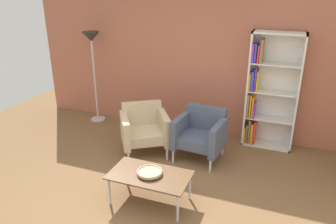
# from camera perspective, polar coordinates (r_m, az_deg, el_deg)

# --- Properties ---
(ground_plane) EXTENTS (8.32, 8.32, 0.00)m
(ground_plane) POSITION_cam_1_polar(r_m,az_deg,el_deg) (4.32, -4.49, -15.74)
(ground_plane) COLOR brown
(brick_back_panel) EXTENTS (6.40, 0.12, 2.90)m
(brick_back_panel) POSITION_cam_1_polar(r_m,az_deg,el_deg) (5.85, 5.57, 10.20)
(brick_back_panel) COLOR #B2664C
(brick_back_panel) RESTS_ON ground_plane
(bookshelf_tall) EXTENTS (0.80, 0.30, 1.90)m
(bookshelf_tall) POSITION_cam_1_polar(r_m,az_deg,el_deg) (5.59, 16.69, 3.20)
(bookshelf_tall) COLOR silver
(bookshelf_tall) RESTS_ON ground_plane
(coffee_table_low) EXTENTS (1.00, 0.56, 0.40)m
(coffee_table_low) POSITION_cam_1_polar(r_m,az_deg,el_deg) (4.17, -3.16, -11.04)
(coffee_table_low) COLOR brown
(coffee_table_low) RESTS_ON ground_plane
(decorative_bowl) EXTENTS (0.32, 0.32, 0.05)m
(decorative_bowl) POSITION_cam_1_polar(r_m,az_deg,el_deg) (4.13, -3.18, -10.27)
(decorative_bowl) COLOR tan
(decorative_bowl) RESTS_ON coffee_table_low
(armchair_near_window) EXTENTS (0.94, 0.93, 0.78)m
(armchair_near_window) POSITION_cam_1_polar(r_m,az_deg,el_deg) (5.31, -4.14, -2.79)
(armchair_near_window) COLOR #C6B289
(armchair_near_window) RESTS_ON ground_plane
(armchair_by_bookshelf) EXTENTS (0.78, 0.72, 0.78)m
(armchair_by_bookshelf) POSITION_cam_1_polar(r_m,az_deg,el_deg) (5.16, 5.64, -3.61)
(armchair_by_bookshelf) COLOR #4C566B
(armchair_by_bookshelf) RESTS_ON ground_plane
(floor_lamp_torchiere) EXTENTS (0.32, 0.32, 1.74)m
(floor_lamp_torchiere) POSITION_cam_1_polar(r_m,az_deg,el_deg) (6.39, -12.96, 10.74)
(floor_lamp_torchiere) COLOR silver
(floor_lamp_torchiere) RESTS_ON ground_plane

